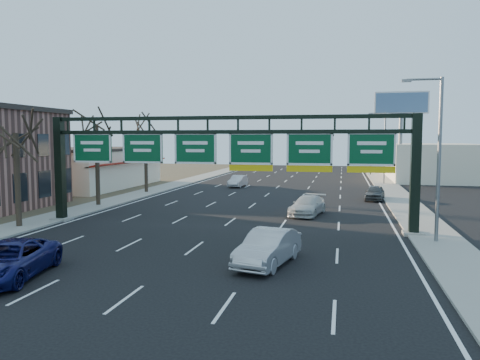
% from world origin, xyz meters
% --- Properties ---
extents(ground, '(160.00, 160.00, 0.00)m').
position_xyz_m(ground, '(0.00, 0.00, 0.00)').
color(ground, black).
rests_on(ground, ground).
extents(sidewalk_left, '(3.00, 120.00, 0.12)m').
position_xyz_m(sidewalk_left, '(-12.80, 20.00, 0.06)').
color(sidewalk_left, gray).
rests_on(sidewalk_left, ground).
extents(sidewalk_right, '(3.00, 120.00, 0.12)m').
position_xyz_m(sidewalk_right, '(12.80, 20.00, 0.06)').
color(sidewalk_right, gray).
rests_on(sidewalk_right, ground).
extents(dirt_strip_left, '(21.00, 120.00, 0.06)m').
position_xyz_m(dirt_strip_left, '(-25.00, 20.00, 0.03)').
color(dirt_strip_left, '#473D2B').
rests_on(dirt_strip_left, ground).
extents(lane_markings, '(21.60, 120.00, 0.01)m').
position_xyz_m(lane_markings, '(0.00, 20.00, 0.01)').
color(lane_markings, white).
rests_on(lane_markings, ground).
extents(sign_gantry, '(24.60, 1.20, 7.20)m').
position_xyz_m(sign_gantry, '(0.16, 8.00, 4.63)').
color(sign_gantry, black).
rests_on(sign_gantry, ground).
extents(cream_strip, '(10.90, 18.40, 4.70)m').
position_xyz_m(cream_strip, '(-21.48, 29.00, 2.36)').
color(cream_strip, beige).
rests_on(cream_strip, ground).
extents(building_right_distant, '(12.00, 20.00, 5.00)m').
position_xyz_m(building_right_distant, '(20.00, 50.00, 2.50)').
color(building_right_distant, beige).
rests_on(building_right_distant, ground).
extents(tree_gantry, '(3.60, 3.60, 8.48)m').
position_xyz_m(tree_gantry, '(-12.80, 5.00, 7.11)').
color(tree_gantry, '#2C2218').
rests_on(tree_gantry, sidewalk_left).
extents(tree_mid, '(3.60, 3.60, 9.24)m').
position_xyz_m(tree_mid, '(-12.80, 15.00, 7.85)').
color(tree_mid, '#2C2218').
rests_on(tree_mid, sidewalk_left).
extents(tree_far, '(3.60, 3.60, 8.86)m').
position_xyz_m(tree_far, '(-12.80, 25.00, 7.48)').
color(tree_far, '#2C2218').
rests_on(tree_far, sidewalk_left).
extents(streetlight_near, '(2.15, 0.22, 9.00)m').
position_xyz_m(streetlight_near, '(12.47, 6.00, 5.08)').
color(streetlight_near, slate).
rests_on(streetlight_near, sidewalk_right).
extents(streetlight_far, '(2.15, 0.22, 9.00)m').
position_xyz_m(streetlight_far, '(12.47, 40.00, 5.08)').
color(streetlight_far, slate).
rests_on(streetlight_far, sidewalk_right).
extents(billboard_right, '(7.00, 0.50, 12.00)m').
position_xyz_m(billboard_right, '(15.00, 44.98, 9.06)').
color(billboard_right, slate).
rests_on(billboard_right, ground).
extents(traffic_signal_mast, '(10.16, 0.54, 7.00)m').
position_xyz_m(traffic_signal_mast, '(5.69, 55.00, 5.50)').
color(traffic_signal_mast, black).
rests_on(traffic_signal_mast, ground).
extents(car_blue_suv, '(3.48, 5.82, 1.51)m').
position_xyz_m(car_blue_suv, '(-5.77, -4.72, 0.76)').
color(car_blue_suv, '#121453').
rests_on(car_blue_suv, ground).
extents(car_silver_sedan, '(2.67, 5.04, 1.58)m').
position_xyz_m(car_silver_sedan, '(4.28, -0.36, 0.79)').
color(car_silver_sedan, '#ACADB1').
rests_on(car_silver_sedan, ground).
extents(car_white_wagon, '(2.87, 5.15, 1.41)m').
position_xyz_m(car_white_wagon, '(4.98, 14.13, 0.71)').
color(car_white_wagon, silver).
rests_on(car_white_wagon, ground).
extents(car_grey_far, '(2.19, 4.27, 1.39)m').
position_xyz_m(car_grey_far, '(10.50, 24.06, 0.70)').
color(car_grey_far, '#434648').
rests_on(car_grey_far, ground).
extents(car_silver_distant, '(1.78, 4.22, 1.36)m').
position_xyz_m(car_silver_distant, '(-4.66, 33.18, 0.68)').
color(car_silver_distant, silver).
rests_on(car_silver_distant, ground).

